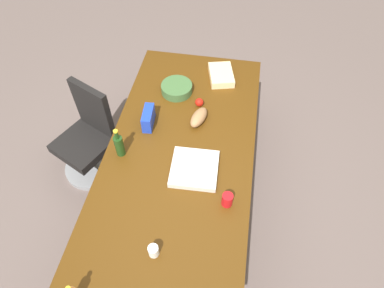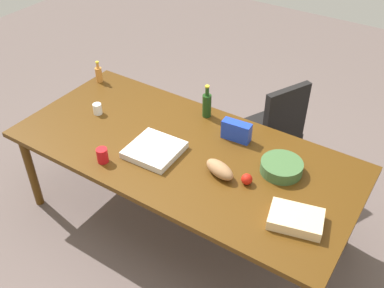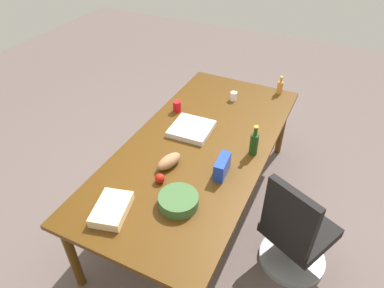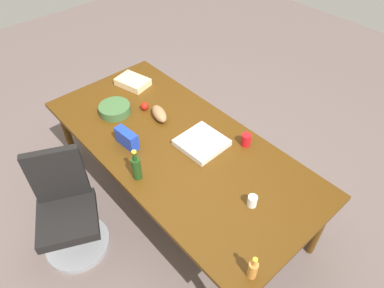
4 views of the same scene
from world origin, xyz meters
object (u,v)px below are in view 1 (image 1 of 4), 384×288
Objects in this scene: apple_red at (199,102)px; red_solo_cup at (227,200)px; conference_table at (180,157)px; bread_loaf at (199,117)px; sheet_cake at (221,75)px; salad_bowl at (177,88)px; wine_bottle at (119,145)px; pizza_box at (194,169)px; paper_cup at (153,251)px; chip_bag_blue at (148,118)px; office_chair at (89,143)px.

red_solo_cup is at bearing 20.26° from apple_red.
conference_table is 10.69× the size of bread_loaf.
bread_loaf reaches higher than sheet_cake.
bread_loaf is at bearing -156.77° from red_solo_cup.
apple_red is at bearing 58.78° from salad_bowl.
wine_bottle reaches higher than pizza_box.
sheet_cake is 3.56× the size of paper_cup.
sheet_cake is 0.89× the size of pizza_box.
wine_bottle reaches higher than bread_loaf.
pizza_box is (0.15, 0.15, 0.09)m from conference_table.
red_solo_cup is at bearing 8.42° from sheet_cake.
bread_loaf is (-0.10, 0.42, -0.02)m from chip_bag_blue.
office_chair is 0.82m from chip_bag_blue.
salad_bowl reaches higher than pizza_box.
wine_bottle is 0.85m from salad_bowl.
apple_red is (-0.96, -0.35, -0.02)m from red_solo_cup.
sheet_cake is 0.62m from bread_loaf.
pizza_box is (0.85, 0.31, -0.02)m from salad_bowl.
office_chair is at bearing -62.20° from salad_bowl.
salad_bowl is at bearing 160.26° from chip_bag_blue.
salad_bowl reaches higher than apple_red.
office_chair is 1.62m from red_solo_cup.
wine_bottle is 2.55× the size of red_solo_cup.
red_solo_cup is at bearing 70.78° from wine_bottle.
sheet_cake reaches higher than conference_table.
chip_bag_blue reaches higher than sheet_cake.
sheet_cake is at bearing 120.13° from office_chair.
apple_red is (-0.56, 0.07, 0.10)m from conference_table.
wine_bottle reaches higher than chip_bag_blue.
apple_red is 0.20m from bread_loaf.
salad_bowl is 0.80× the size of pizza_box.
sheet_cake is 0.89m from chip_bag_blue.
wine_bottle is (0.36, 0.51, 0.52)m from office_chair.
sheet_cake is 1.10× the size of salad_bowl.
salad_bowl is 1.25m from red_solo_cup.
paper_cup is at bearing -7.24° from sheet_cake.
red_solo_cup is 0.37m from pizza_box.
conference_table is 2.61× the size of office_chair.
bread_loaf is at bearing -177.01° from pizza_box.
chip_bag_blue reaches higher than conference_table.
apple_red reaches higher than sheet_cake.
wine_bottle is at bearing -20.92° from salad_bowl.
sheet_cake is 1.83m from paper_cup.
paper_cup reaches higher than conference_table.
salad_bowl is 0.47m from chip_bag_blue.
apple_red is (-0.65, 0.54, -0.07)m from wine_bottle.
red_solo_cup is (0.67, 1.40, 0.47)m from office_chair.
bread_loaf is at bearing 175.00° from paper_cup.
conference_table is 1.08m from office_chair.
sheet_cake reaches higher than pizza_box.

